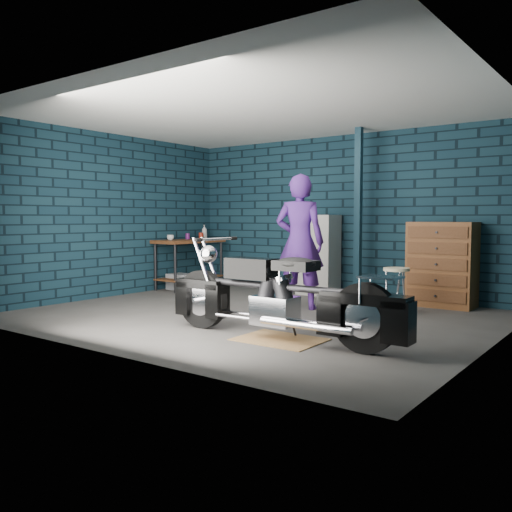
{
  "coord_description": "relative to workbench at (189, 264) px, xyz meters",
  "views": [
    {
      "loc": [
        4.29,
        -5.78,
        1.3
      ],
      "look_at": [
        -0.21,
        0.3,
        0.78
      ],
      "focal_mm": 38.0,
      "sensor_mm": 36.0,
      "label": 1
    }
  ],
  "objects": [
    {
      "name": "ground",
      "position": [
        2.68,
        -1.56,
        -0.46
      ],
      "size": [
        6.0,
        6.0,
        0.0
      ],
      "primitive_type": "plane",
      "color": "#4D4A48",
      "rests_on": "ground"
    },
    {
      "name": "room_walls",
      "position": [
        2.68,
        -1.0,
        1.45
      ],
      "size": [
        6.02,
        5.01,
        2.71
      ],
      "color": "#0E2531",
      "rests_on": "ground"
    },
    {
      "name": "support_post",
      "position": [
        3.23,
        0.39,
        0.9
      ],
      "size": [
        0.1,
        0.1,
        2.7
      ],
      "primitive_type": "cube",
      "color": "#122C3A",
      "rests_on": "ground"
    },
    {
      "name": "workbench",
      "position": [
        0.0,
        0.0,
        0.0
      ],
      "size": [
        0.6,
        1.4,
        0.91
      ],
      "primitive_type": "cube",
      "color": "#59321A",
      "rests_on": "ground"
    },
    {
      "name": "drip_mat",
      "position": [
        3.77,
        -2.57,
        -0.45
      ],
      "size": [
        0.91,
        0.69,
        0.01
      ],
      "primitive_type": "cube",
      "rotation": [
        0.0,
        0.0,
        0.01
      ],
      "color": "olive",
      "rests_on": "ground"
    },
    {
      "name": "motorcycle",
      "position": [
        3.77,
        -2.57,
        0.09
      ],
      "size": [
        2.47,
        0.69,
        1.08
      ],
      "primitive_type": null,
      "rotation": [
        0.0,
        0.0,
        0.01
      ],
      "color": "black",
      "rests_on": "ground"
    },
    {
      "name": "person",
      "position": [
        2.86,
        -0.72,
        0.51
      ],
      "size": [
        0.82,
        0.67,
        1.93
      ],
      "primitive_type": "imported",
      "rotation": [
        0.0,
        0.0,
        3.49
      ],
      "color": "#461F77",
      "rests_on": "ground"
    },
    {
      "name": "storage_bin",
      "position": [
        0.02,
        -0.24,
        -0.31
      ],
      "size": [
        0.47,
        0.33,
        0.29
      ],
      "primitive_type": "cube",
      "color": "gray",
      "rests_on": "ground"
    },
    {
      "name": "locker",
      "position": [
        2.36,
        0.67,
        0.22
      ],
      "size": [
        0.63,
        0.45,
        1.36
      ],
      "primitive_type": "cube",
      "color": "beige",
      "rests_on": "ground"
    },
    {
      "name": "tool_chest",
      "position": [
        4.45,
        0.67,
        0.17
      ],
      "size": [
        0.94,
        0.52,
        1.25
      ],
      "primitive_type": "cube",
      "color": "brown",
      "rests_on": "ground"
    },
    {
      "name": "shop_stool",
      "position": [
        4.17,
        -0.36,
        -0.14
      ],
      "size": [
        0.44,
        0.44,
        0.64
      ],
      "primitive_type": null,
      "rotation": [
        0.0,
        0.0,
        -0.31
      ],
      "color": "beige",
      "rests_on": "ground"
    },
    {
      "name": "cup_a",
      "position": [
        -0.04,
        -0.44,
        0.5
      ],
      "size": [
        0.16,
        0.16,
        0.1
      ],
      "primitive_type": "imported",
      "rotation": [
        0.0,
        0.0,
        0.37
      ],
      "color": "beige",
      "rests_on": "workbench"
    },
    {
      "name": "mug_purple",
      "position": [
        -0.12,
        0.09,
        0.51
      ],
      "size": [
        0.1,
        0.1,
        0.11
      ],
      "primitive_type": "cylinder",
      "rotation": [
        0.0,
        0.0,
        -0.28
      ],
      "color": "#601966",
      "rests_on": "workbench"
    },
    {
      "name": "mug_red",
      "position": [
        0.01,
        0.32,
        0.52
      ],
      "size": [
        0.12,
        0.12,
        0.12
      ],
      "primitive_type": "cylinder",
      "rotation": [
        0.0,
        0.0,
        0.43
      ],
      "color": "maroon",
      "rests_on": "workbench"
    },
    {
      "name": "bottle",
      "position": [
        -0.08,
        0.51,
        0.59
      ],
      "size": [
        0.13,
        0.13,
        0.27
      ],
      "primitive_type": "imported",
      "rotation": [
        0.0,
        0.0,
        0.24
      ],
      "color": "gray",
      "rests_on": "workbench"
    }
  ]
}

